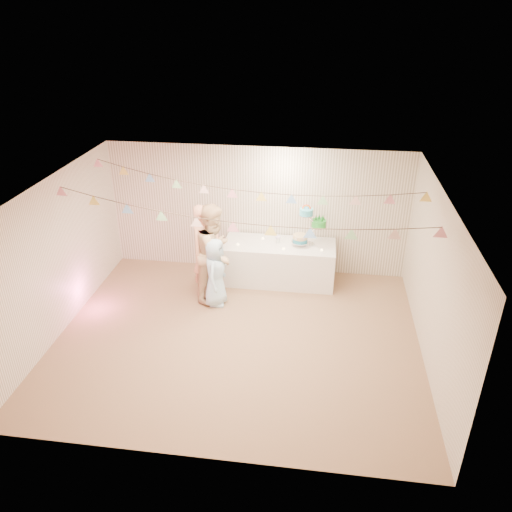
# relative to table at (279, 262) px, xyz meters

# --- Properties ---
(floor) EXTENTS (6.00, 6.00, 0.00)m
(floor) POSITION_rel_table_xyz_m (-0.50, -2.02, -0.41)
(floor) COLOR #805F45
(floor) RESTS_ON ground
(ceiling) EXTENTS (6.00, 6.00, 0.00)m
(ceiling) POSITION_rel_table_xyz_m (-0.50, -2.02, 2.19)
(ceiling) COLOR silver
(ceiling) RESTS_ON ground
(back_wall) EXTENTS (6.00, 6.00, 0.00)m
(back_wall) POSITION_rel_table_xyz_m (-0.50, 0.48, 0.89)
(back_wall) COLOR silver
(back_wall) RESTS_ON ground
(front_wall) EXTENTS (6.00, 6.00, 0.00)m
(front_wall) POSITION_rel_table_xyz_m (-0.50, -4.52, 0.89)
(front_wall) COLOR silver
(front_wall) RESTS_ON ground
(left_wall) EXTENTS (5.00, 5.00, 0.00)m
(left_wall) POSITION_rel_table_xyz_m (-3.50, -2.02, 0.89)
(left_wall) COLOR silver
(left_wall) RESTS_ON ground
(right_wall) EXTENTS (5.00, 5.00, 0.00)m
(right_wall) POSITION_rel_table_xyz_m (2.50, -2.02, 0.89)
(right_wall) COLOR silver
(right_wall) RESTS_ON ground
(table) EXTENTS (2.17, 0.87, 0.81)m
(table) POSITION_rel_table_xyz_m (0.00, 0.00, 0.00)
(table) COLOR white
(table) RESTS_ON floor
(cake_stand) EXTENTS (0.70, 0.41, 0.78)m
(cake_stand) POSITION_rel_table_xyz_m (0.55, 0.05, 0.73)
(cake_stand) COLOR silver
(cake_stand) RESTS_ON table
(cake_bottom) EXTENTS (0.31, 0.31, 0.15)m
(cake_bottom) POSITION_rel_table_xyz_m (0.40, -0.01, 0.43)
(cake_bottom) COLOR teal
(cake_bottom) RESTS_ON cake_stand
(cake_middle) EXTENTS (0.27, 0.27, 0.22)m
(cake_middle) POSITION_rel_table_xyz_m (0.73, 0.14, 0.70)
(cake_middle) COLOR green
(cake_middle) RESTS_ON cake_stand
(cake_top_tier) EXTENTS (0.25, 0.25, 0.19)m
(cake_top_tier) POSITION_rel_table_xyz_m (0.49, 0.02, 0.97)
(cake_top_tier) COLOR #3EAEC2
(cake_top_tier) RESTS_ON cake_stand
(platter) EXTENTS (0.36, 0.36, 0.02)m
(platter) POSITION_rel_table_xyz_m (-0.54, -0.05, 0.35)
(platter) COLOR white
(platter) RESTS_ON table
(posy) EXTENTS (0.14, 0.14, 0.16)m
(posy) POSITION_rel_table_xyz_m (-0.03, 0.05, 0.42)
(posy) COLOR white
(posy) RESTS_ON table
(person_adult_a) EXTENTS (0.70, 0.79, 1.81)m
(person_adult_a) POSITION_rel_table_xyz_m (-1.31, -0.67, 0.50)
(person_adult_a) COLOR #E39976
(person_adult_a) RESTS_ON floor
(person_adult_b) EXTENTS (0.91, 1.05, 1.87)m
(person_adult_b) POSITION_rel_table_xyz_m (-1.13, -0.76, 0.53)
(person_adult_b) COLOR #D4AF82
(person_adult_b) RESTS_ON floor
(person_child) EXTENTS (0.45, 0.66, 1.31)m
(person_child) POSITION_rel_table_xyz_m (-1.07, -1.00, 0.25)
(person_child) COLOR #B1DBFA
(person_child) RESTS_ON floor
(bunting_back) EXTENTS (5.60, 1.10, 0.40)m
(bunting_back) POSITION_rel_table_xyz_m (-0.50, -0.92, 1.94)
(bunting_back) COLOR pink
(bunting_back) RESTS_ON ceiling
(bunting_front) EXTENTS (5.60, 0.90, 0.36)m
(bunting_front) POSITION_rel_table_xyz_m (-0.50, -2.22, 1.91)
(bunting_front) COLOR #72A5E5
(bunting_front) RESTS_ON ceiling
(tealight_0) EXTENTS (0.04, 0.04, 0.03)m
(tealight_0) POSITION_rel_table_xyz_m (-0.80, -0.15, 0.42)
(tealight_0) COLOR #FFD88C
(tealight_0) RESTS_ON table
(tealight_1) EXTENTS (0.04, 0.04, 0.03)m
(tealight_1) POSITION_rel_table_xyz_m (-0.35, 0.18, 0.42)
(tealight_1) COLOR #FFD88C
(tealight_1) RESTS_ON table
(tealight_2) EXTENTS (0.04, 0.04, 0.03)m
(tealight_2) POSITION_rel_table_xyz_m (0.10, -0.22, 0.42)
(tealight_2) COLOR #FFD88C
(tealight_2) RESTS_ON table
(tealight_3) EXTENTS (0.04, 0.04, 0.03)m
(tealight_3) POSITION_rel_table_xyz_m (0.35, 0.22, 0.42)
(tealight_3) COLOR #FFD88C
(tealight_3) RESTS_ON table
(tealight_4) EXTENTS (0.04, 0.04, 0.03)m
(tealight_4) POSITION_rel_table_xyz_m (0.82, -0.18, 0.42)
(tealight_4) COLOR #FFD88C
(tealight_4) RESTS_ON table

